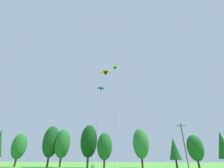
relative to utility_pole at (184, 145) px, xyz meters
name	(u,v)px	position (x,y,z in m)	size (l,w,h in m)	color
treeline_tree_b	(19,146)	(-49.44, 9.49, 0.76)	(4.56, 4.56, 10.22)	#472D19
treeline_tree_c	(51,141)	(-38.82, 10.16, 2.13)	(5.17, 5.17, 12.48)	#472D19
treeline_tree_d	(63,143)	(-34.87, 10.51, 1.52)	(4.89, 4.89, 11.46)	#472D19
treeline_tree_e	(89,141)	(-25.54, 8.77, 1.97)	(5.10, 5.10, 12.22)	#472D19
treeline_tree_f	(105,146)	(-20.20, 6.86, 0.29)	(4.35, 4.35, 9.43)	#472D19
treeline_tree_g	(141,143)	(-9.66, 9.97, 1.23)	(4.77, 4.77, 10.99)	#472D19
treeline_tree_h	(174,149)	(-0.15, 10.42, -0.34)	(3.39, 3.39, 8.12)	#472D19
treeline_tree_i	(195,148)	(4.34, 6.43, -0.35)	(4.06, 4.06, 8.38)	#472D19
treeline_tree_j	(223,145)	(11.45, 6.63, 0.31)	(3.61, 3.61, 9.15)	#472D19
utility_pole	(184,145)	(0.00, 0.00, 0.00)	(2.20, 0.26, 10.31)	brown
kite_flyer_near	(92,168)	(-18.98, -10.56, -4.42)	(0.68, 0.71, 1.69)	navy
parafoil_kite_high_orange	(106,73)	(-18.75, -1.48, 20.00)	(3.71, 9.62, 24.62)	orange
parafoil_kite_mid_lime_white	(115,68)	(-15.66, -3.98, 19.90)	(2.69, 15.06, 24.74)	#93D633
parafoil_kite_far_teal	(101,89)	(-20.78, 1.89, 16.44)	(2.67, 13.18, 20.84)	teal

